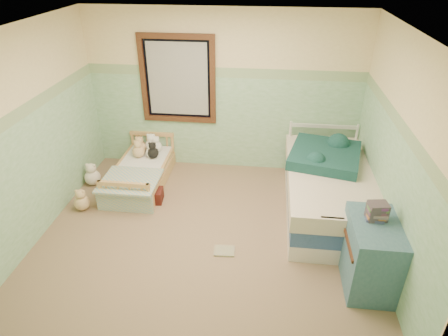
# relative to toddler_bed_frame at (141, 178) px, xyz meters

# --- Properties ---
(floor) EXTENTS (4.20, 3.60, 0.02)m
(floor) POSITION_rel_toddler_bed_frame_xyz_m (1.19, -1.05, -0.11)
(floor) COLOR #826851
(floor) RESTS_ON ground
(ceiling) EXTENTS (4.20, 3.60, 0.02)m
(ceiling) POSITION_rel_toddler_bed_frame_xyz_m (1.19, -1.05, 2.41)
(ceiling) COLOR white
(ceiling) RESTS_ON wall_back
(wall_back) EXTENTS (4.20, 0.04, 2.50)m
(wall_back) POSITION_rel_toddler_bed_frame_xyz_m (1.19, 0.75, 1.15)
(wall_back) COLOR beige
(wall_back) RESTS_ON floor
(wall_front) EXTENTS (4.20, 0.04, 2.50)m
(wall_front) POSITION_rel_toddler_bed_frame_xyz_m (1.19, -2.85, 1.15)
(wall_front) COLOR beige
(wall_front) RESTS_ON floor
(wall_left) EXTENTS (0.04, 3.60, 2.50)m
(wall_left) POSITION_rel_toddler_bed_frame_xyz_m (-0.91, -1.05, 1.15)
(wall_left) COLOR beige
(wall_left) RESTS_ON floor
(wall_right) EXTENTS (0.04, 3.60, 2.50)m
(wall_right) POSITION_rel_toddler_bed_frame_xyz_m (3.29, -1.05, 1.15)
(wall_right) COLOR beige
(wall_right) RESTS_ON floor
(wainscot_mint) EXTENTS (4.20, 0.01, 1.50)m
(wainscot_mint) POSITION_rel_toddler_bed_frame_xyz_m (1.19, 0.74, 0.65)
(wainscot_mint) COLOR #73AA75
(wainscot_mint) RESTS_ON floor
(border_strip) EXTENTS (4.20, 0.01, 0.15)m
(border_strip) POSITION_rel_toddler_bed_frame_xyz_m (1.19, 0.74, 1.48)
(border_strip) COLOR #3B6E3D
(border_strip) RESTS_ON wall_back
(window_frame) EXTENTS (1.16, 0.06, 1.36)m
(window_frame) POSITION_rel_toddler_bed_frame_xyz_m (0.49, 0.71, 1.35)
(window_frame) COLOR #35130B
(window_frame) RESTS_ON wall_back
(window_blinds) EXTENTS (0.92, 0.01, 1.12)m
(window_blinds) POSITION_rel_toddler_bed_frame_xyz_m (0.49, 0.72, 1.35)
(window_blinds) COLOR beige
(window_blinds) RESTS_ON window_frame
(toddler_bed_frame) EXTENTS (0.74, 1.48, 0.19)m
(toddler_bed_frame) POSITION_rel_toddler_bed_frame_xyz_m (0.00, 0.00, 0.00)
(toddler_bed_frame) COLOR #B97E48
(toddler_bed_frame) RESTS_ON floor
(toddler_mattress) EXTENTS (0.68, 1.41, 0.12)m
(toddler_mattress) POSITION_rel_toddler_bed_frame_xyz_m (0.00, 0.00, 0.16)
(toddler_mattress) COLOR white
(toddler_mattress) RESTS_ON toddler_bed_frame
(patchwork_quilt) EXTENTS (0.80, 0.74, 0.03)m
(patchwork_quilt) POSITION_rel_toddler_bed_frame_xyz_m (0.00, -0.46, 0.23)
(patchwork_quilt) COLOR #6BA8C6
(patchwork_quilt) RESTS_ON toddler_mattress
(plush_bed_brown) EXTENTS (0.18, 0.18, 0.18)m
(plush_bed_brown) POSITION_rel_toddler_bed_frame_xyz_m (-0.15, 0.50, 0.31)
(plush_bed_brown) COLOR brown
(plush_bed_brown) RESTS_ON toddler_mattress
(plush_bed_white) EXTENTS (0.21, 0.21, 0.21)m
(plush_bed_white) POSITION_rel_toddler_bed_frame_xyz_m (0.05, 0.50, 0.32)
(plush_bed_white) COLOR white
(plush_bed_white) RESTS_ON toddler_mattress
(plush_bed_tan) EXTENTS (0.19, 0.19, 0.19)m
(plush_bed_tan) POSITION_rel_toddler_bed_frame_xyz_m (-0.10, 0.28, 0.31)
(plush_bed_tan) COLOR #E4BA85
(plush_bed_tan) RESTS_ON toddler_mattress
(plush_bed_dark) EXTENTS (0.18, 0.18, 0.18)m
(plush_bed_dark) POSITION_rel_toddler_bed_frame_xyz_m (0.13, 0.28, 0.31)
(plush_bed_dark) COLOR black
(plush_bed_dark) RESTS_ON toddler_mattress
(plush_floor_cream) EXTENTS (0.24, 0.24, 0.24)m
(plush_floor_cream) POSITION_rel_toddler_bed_frame_xyz_m (-0.74, -0.11, 0.03)
(plush_floor_cream) COLOR white
(plush_floor_cream) RESTS_ON floor
(plush_floor_tan) EXTENTS (0.22, 0.22, 0.22)m
(plush_floor_tan) POSITION_rel_toddler_bed_frame_xyz_m (-0.61, -0.77, 0.01)
(plush_floor_tan) COLOR #E4BA85
(plush_floor_tan) RESTS_ON floor
(twin_bed_frame) EXTENTS (1.05, 2.11, 0.22)m
(twin_bed_frame) POSITION_rel_toddler_bed_frame_xyz_m (2.74, -0.43, 0.01)
(twin_bed_frame) COLOR white
(twin_bed_frame) RESTS_ON floor
(twin_boxspring) EXTENTS (1.05, 2.11, 0.22)m
(twin_boxspring) POSITION_rel_toddler_bed_frame_xyz_m (2.74, -0.43, 0.23)
(twin_boxspring) COLOR navy
(twin_boxspring) RESTS_ON twin_bed_frame
(twin_mattress) EXTENTS (1.10, 2.15, 0.22)m
(twin_mattress) POSITION_rel_toddler_bed_frame_xyz_m (2.74, -0.43, 0.45)
(twin_mattress) COLOR beige
(twin_mattress) RESTS_ON twin_boxspring
(teal_blanket) EXTENTS (1.09, 1.13, 0.14)m
(teal_blanket) POSITION_rel_toddler_bed_frame_xyz_m (2.69, -0.13, 0.63)
(teal_blanket) COLOR #0D282B
(teal_blanket) RESTS_ON twin_mattress
(dresser) EXTENTS (0.49, 0.78, 0.78)m
(dresser) POSITION_rel_toddler_bed_frame_xyz_m (3.04, -1.70, 0.30)
(dresser) COLOR #315A70
(dresser) RESTS_ON floor
(book_stack) EXTENTS (0.21, 0.18, 0.19)m
(book_stack) POSITION_rel_toddler_bed_frame_xyz_m (3.04, -1.61, 0.78)
(book_stack) COLOR brown
(book_stack) RESTS_ON dresser
(red_pillow) EXTENTS (0.31, 0.28, 0.18)m
(red_pillow) POSITION_rel_toddler_bed_frame_xyz_m (0.30, -0.45, -0.00)
(red_pillow) COLOR maroon
(red_pillow) RESTS_ON floor
(floor_book) EXTENTS (0.25, 0.20, 0.02)m
(floor_book) POSITION_rel_toddler_bed_frame_xyz_m (1.46, -1.41, -0.08)
(floor_book) COLOR yellow
(floor_book) RESTS_ON floor
(extra_plush_0) EXTENTS (0.17, 0.17, 0.17)m
(extra_plush_0) POSITION_rel_toddler_bed_frame_xyz_m (0.10, 0.29, 0.30)
(extra_plush_0) COLOR white
(extra_plush_0) RESTS_ON toddler_mattress
(extra_plush_1) EXTENTS (0.19, 0.19, 0.19)m
(extra_plush_1) POSITION_rel_toddler_bed_frame_xyz_m (-0.12, 0.42, 0.31)
(extra_plush_1) COLOR #E4BA85
(extra_plush_1) RESTS_ON toddler_mattress
(extra_plush_2) EXTENTS (0.19, 0.19, 0.19)m
(extra_plush_2) POSITION_rel_toddler_bed_frame_xyz_m (0.13, 0.49, 0.31)
(extra_plush_2) COLOR white
(extra_plush_2) RESTS_ON toddler_mattress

